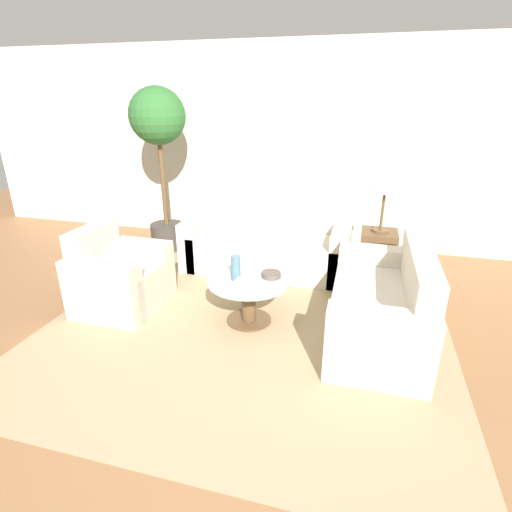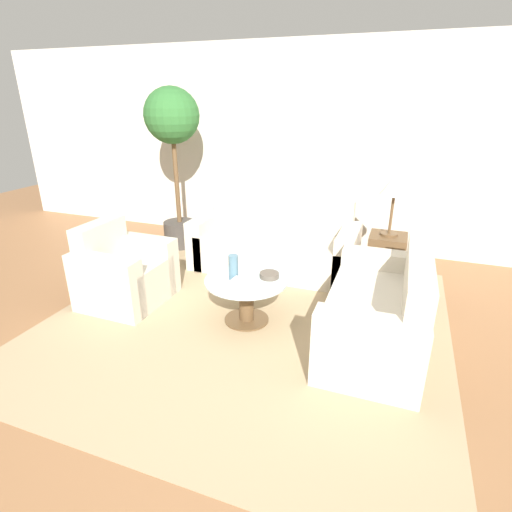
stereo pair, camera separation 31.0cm
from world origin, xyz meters
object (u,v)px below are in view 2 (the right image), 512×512
loveseat (383,314)px  table_lamp (395,186)px  potted_plant (173,138)px  vase (233,267)px  book_stack (244,284)px  coffee_table (246,294)px  armchair (122,274)px  bowl (269,275)px  sofa_main (275,245)px

loveseat → table_lamp: (-0.06, 1.23, 0.80)m
table_lamp → potted_plant: 2.76m
vase → book_stack: bearing=-36.9°
coffee_table → armchair: bearing=-177.9°
vase → bowl: 0.33m
vase → potted_plant: bearing=133.3°
book_stack → sofa_main: bearing=101.9°
potted_plant → vase: 2.35m
vase → bowl: bearing=25.8°
book_stack → coffee_table: bearing=109.5°
coffee_table → bowl: size_ratio=4.27×
loveseat → potted_plant: bearing=-118.5°
armchair → sofa_main: bearing=-40.8°
vase → book_stack: size_ratio=0.94×
loveseat → coffee_table: loveseat is taller
sofa_main → vase: (0.03, -1.31, 0.25)m
sofa_main → armchair: 1.78m
loveseat → vase: size_ratio=6.47×
sofa_main → potted_plant: bearing=169.6°
sofa_main → loveseat: (1.32, -1.24, -0.00)m
loveseat → coffee_table: 1.19m
loveseat → bowl: loveseat is taller
sofa_main → bowl: 1.22m
potted_plant → loveseat: bearing=-28.4°
sofa_main → armchair: sofa_main is taller
sofa_main → loveseat: sofa_main is taller
potted_plant → bowl: bearing=-39.1°
sofa_main → book_stack: sofa_main is taller
armchair → bowl: bearing=-83.2°
loveseat → table_lamp: 1.47m
loveseat → sofa_main: bearing=-133.2°
coffee_table → potted_plant: 2.51m
sofa_main → coffee_table: size_ratio=2.57×
armchair → potted_plant: 1.99m
loveseat → armchair: bearing=-88.0°
book_stack → loveseat: bearing=14.2°
armchair → vase: bearing=-88.4°
potted_plant → vase: potted_plant is taller
armchair → bowl: armchair is taller
table_lamp → vase: 1.88m
loveseat → potted_plant: size_ratio=0.71×
bowl → potted_plant: bearing=140.9°
armchair → coffee_table: (1.31, 0.05, -0.01)m
coffee_table → vase: vase is taller
armchair → book_stack: 1.36m
armchair → coffee_table: 1.31m
armchair → coffee_table: bearing=-87.1°
armchair → loveseat: (2.50, 0.09, -0.00)m
potted_plant → sofa_main: bearing=-10.4°
loveseat → potted_plant: 3.37m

